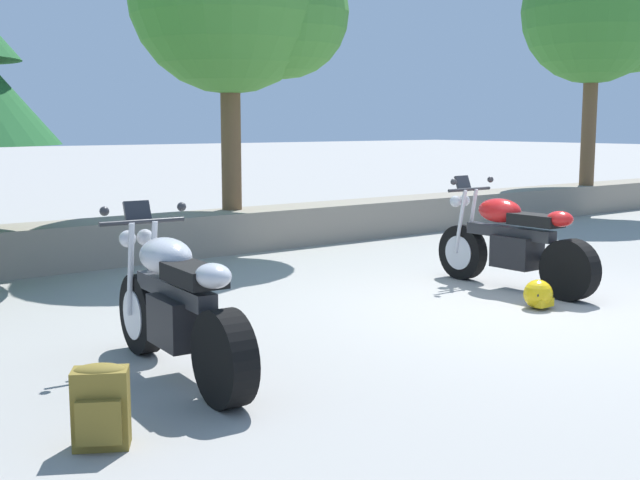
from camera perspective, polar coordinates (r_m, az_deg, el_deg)
ground_plane at (r=8.08m, az=13.08°, el=-4.68°), size 120.00×120.00×0.00m
stone_wall at (r=11.63m, az=-5.44°, el=0.73°), size 36.00×0.80×0.55m
motorcycle_silver_near_left at (r=5.80m, az=-9.92°, el=-4.70°), size 0.67×2.07×1.18m
motorcycle_red_centre at (r=8.98m, az=13.17°, el=-0.27°), size 0.67×2.06×1.18m
rider_backpack at (r=4.70m, az=-15.00°, el=-11.00°), size 0.35×0.34×0.47m
rider_helmet at (r=8.13m, az=14.98°, el=-3.69°), size 0.28×0.28×0.28m
leafy_tree_far_right at (r=17.22m, az=19.02°, el=14.58°), size 2.90×2.76×4.74m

